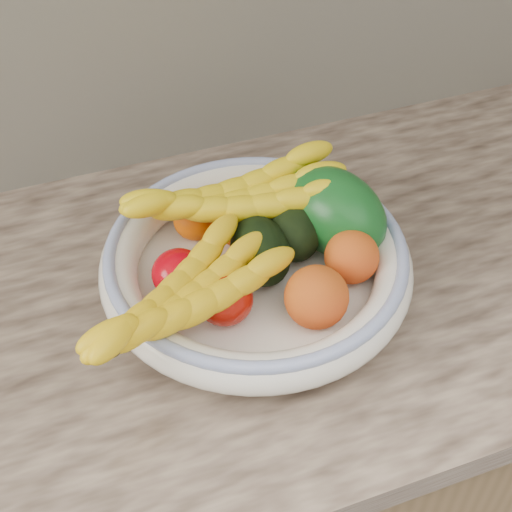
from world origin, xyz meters
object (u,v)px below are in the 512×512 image
at_px(fruit_bowl, 256,263).
at_px(banana_bunch_back, 237,203).
at_px(green_mango, 333,212).
at_px(banana_bunch_front, 184,303).

height_order(fruit_bowl, banana_bunch_back, banana_bunch_back).
bearing_deg(green_mango, fruit_bowl, 169.69).
distance_m(fruit_bowl, green_mango, 0.12).
height_order(fruit_bowl, banana_bunch_front, banana_bunch_front).
relative_size(fruit_bowl, banana_bunch_front, 1.34).
xyz_separation_m(green_mango, banana_bunch_back, (-0.12, 0.05, 0.01)).
relative_size(green_mango, banana_bunch_back, 0.50).
bearing_deg(green_mango, banana_bunch_front, 178.54).
distance_m(fruit_bowl, banana_bunch_front, 0.13).
distance_m(green_mango, banana_bunch_front, 0.24).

